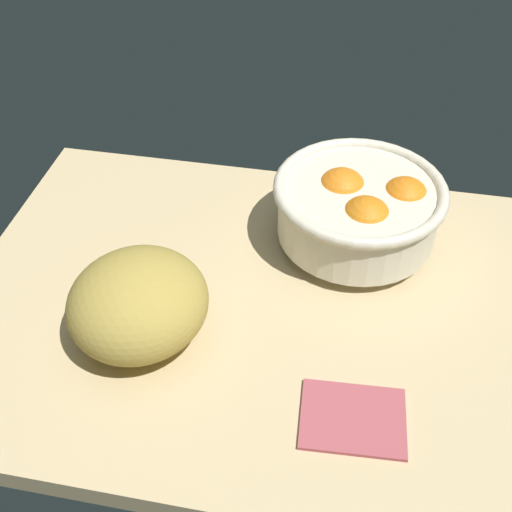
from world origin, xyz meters
TOP-DOWN VIEW (x-y plane):
  - ground_plane at (0.00, 0.00)cm, footprint 73.54×56.74cm
  - fruit_bowl at (-12.95, -13.81)cm, footprint 23.17×23.17cm
  - bread_loaf at (11.20, 7.85)cm, footprint 22.00×22.32cm
  - napkin_folded at (-14.97, 15.33)cm, footprint 11.91×9.52cm

SIDE VIEW (x-z plane):
  - ground_plane at x=0.00cm, z-range -3.00..0.00cm
  - napkin_folded at x=-14.97cm, z-range 0.00..0.96cm
  - bread_loaf at x=11.20cm, z-range 0.00..10.66cm
  - fruit_bowl at x=-12.95cm, z-range 0.88..11.56cm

